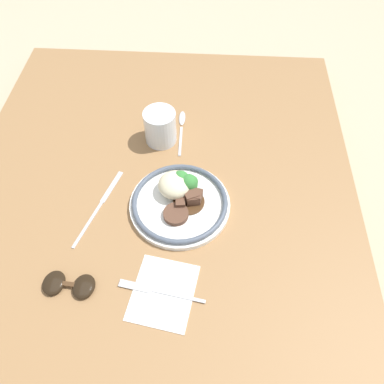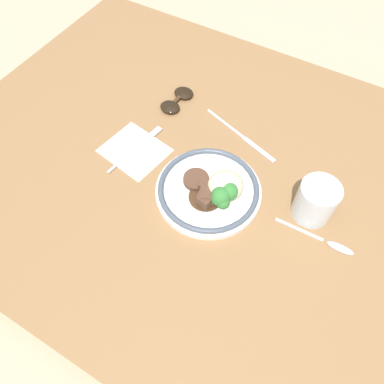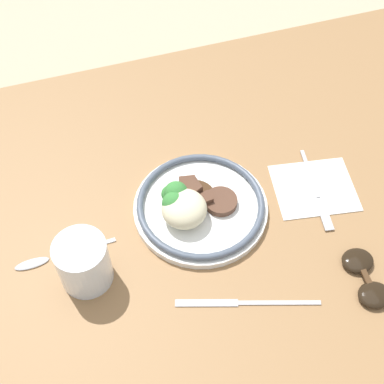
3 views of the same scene
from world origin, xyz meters
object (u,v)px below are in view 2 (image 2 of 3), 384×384
(knife, at_px, (242,137))
(spoon, at_px, (330,243))
(sunglasses, at_px, (177,100))
(juice_glass, at_px, (315,202))
(plate, at_px, (212,190))
(fork, at_px, (140,145))

(knife, height_order, spoon, spoon)
(knife, height_order, sunglasses, sunglasses)
(juice_glass, height_order, spoon, juice_glass)
(knife, xyz_separation_m, sunglasses, (-0.20, 0.02, 0.01))
(plate, xyz_separation_m, juice_glass, (0.20, 0.07, 0.02))
(knife, bearing_deg, juice_glass, -10.99)
(juice_glass, distance_m, fork, 0.43)
(knife, bearing_deg, fork, -125.94)
(knife, xyz_separation_m, spoon, (0.28, -0.17, 0.00))
(fork, height_order, sunglasses, sunglasses)
(sunglasses, bearing_deg, plate, -40.10)
(plate, height_order, juice_glass, juice_glass)
(spoon, bearing_deg, fork, 175.97)
(fork, distance_m, spoon, 0.49)
(sunglasses, bearing_deg, spoon, -17.95)
(fork, height_order, spoon, same)
(juice_glass, bearing_deg, spoon, -39.34)
(knife, relative_size, spoon, 1.30)
(plate, relative_size, sunglasses, 2.09)
(plate, height_order, spoon, plate)
(plate, bearing_deg, sunglasses, 136.22)
(fork, relative_size, sunglasses, 1.61)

